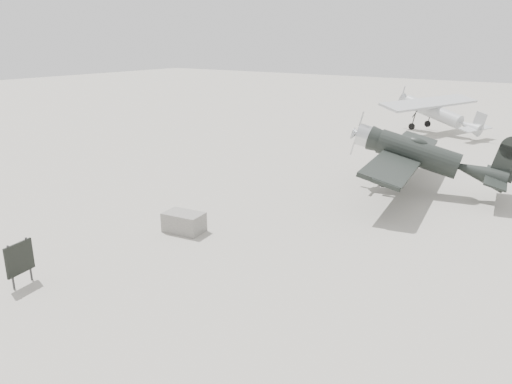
% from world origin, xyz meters
% --- Properties ---
extents(ground, '(160.00, 160.00, 0.00)m').
position_xyz_m(ground, '(0.00, 0.00, 0.00)').
color(ground, gray).
rests_on(ground, ground).
extents(lowwing_monoplane, '(7.95, 11.09, 3.56)m').
position_xyz_m(lowwing_monoplane, '(4.77, 8.84, 1.88)').
color(lowwing_monoplane, black).
rests_on(lowwing_monoplane, ground).
extents(highwing_monoplane, '(7.84, 10.88, 3.10)m').
position_xyz_m(highwing_monoplane, '(0.54, 25.70, 1.94)').
color(highwing_monoplane, '#9EA1A3').
rests_on(highwing_monoplane, ground).
extents(equipment_block, '(1.70, 1.19, 0.79)m').
position_xyz_m(equipment_block, '(-1.53, -2.00, 0.40)').
color(equipment_block, slate).
rests_on(equipment_block, ground).
extents(sign_board, '(0.25, 1.02, 1.48)m').
position_xyz_m(sign_board, '(-2.65, -8.33, 0.89)').
color(sign_board, '#333333').
rests_on(sign_board, ground).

